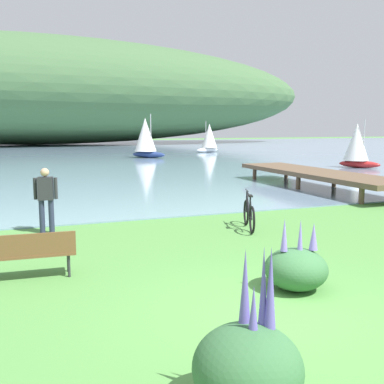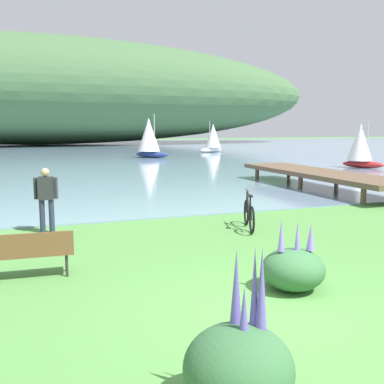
# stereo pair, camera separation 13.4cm
# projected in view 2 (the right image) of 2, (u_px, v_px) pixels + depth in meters

# --- Properties ---
(ground_plane) EXTENTS (200.00, 200.00, 0.00)m
(ground_plane) POSITION_uv_depth(u_px,v_px,m) (270.00, 314.00, 6.77)
(ground_plane) COLOR #518E42
(bay_water) EXTENTS (180.00, 80.00, 0.04)m
(bay_water) POSITION_uv_depth(u_px,v_px,m) (56.00, 152.00, 50.80)
(bay_water) COLOR #7A99B2
(bay_water) RESTS_ON ground
(distant_hillside) EXTENTS (92.48, 28.00, 16.51)m
(distant_hillside) POSITION_uv_depth(u_px,v_px,m) (38.00, 91.00, 70.10)
(distant_hillside) COLOR #42663D
(distant_hillside) RESTS_ON bay_water
(park_bench_near_camera) EXTENTS (1.82, 0.58, 0.88)m
(park_bench_near_camera) POSITION_uv_depth(u_px,v_px,m) (23.00, 251.00, 8.26)
(park_bench_near_camera) COLOR brown
(park_bench_near_camera) RESTS_ON ground
(bicycle_leaning_near_bench) EXTENTS (0.64, 1.69, 1.01)m
(bicycle_leaning_near_bench) POSITION_uv_depth(u_px,v_px,m) (249.00, 215.00, 12.36)
(bicycle_leaning_near_bench) COLOR black
(bicycle_leaning_near_bench) RESTS_ON ground
(person_at_shoreline) EXTENTS (0.60, 0.30, 1.71)m
(person_at_shoreline) POSITION_uv_depth(u_px,v_px,m) (46.00, 196.00, 11.86)
(person_at_shoreline) COLOR #282D47
(person_at_shoreline) RESTS_ON ground
(echium_bush_closest_to_camera) EXTENTS (1.08, 1.08, 1.25)m
(echium_bush_closest_to_camera) POSITION_uv_depth(u_px,v_px,m) (293.00, 268.00, 7.74)
(echium_bush_closest_to_camera) COLOR #386B3D
(echium_bush_closest_to_camera) RESTS_ON ground
(echium_bush_beside_closest) EXTENTS (1.09, 1.09, 1.63)m
(echium_bush_beside_closest) POSITION_uv_depth(u_px,v_px,m) (239.00, 366.00, 4.43)
(echium_bush_beside_closest) COLOR #386B3D
(echium_bush_beside_closest) RESTS_ON ground
(sailboat_nearest_to_shore) EXTENTS (2.30, 2.77, 3.24)m
(sailboat_nearest_to_shore) POSITION_uv_depth(u_px,v_px,m) (361.00, 145.00, 30.45)
(sailboat_nearest_to_shore) COLOR #B22323
(sailboat_nearest_to_shore) RESTS_ON bay_water
(sailboat_mid_bay) EXTENTS (2.97, 2.13, 3.36)m
(sailboat_mid_bay) POSITION_uv_depth(u_px,v_px,m) (213.00, 138.00, 49.31)
(sailboat_mid_bay) COLOR white
(sailboat_mid_bay) RESTS_ON bay_water
(sailboat_toward_hillside) EXTENTS (3.07, 3.10, 3.86)m
(sailboat_toward_hillside) POSITION_uv_depth(u_px,v_px,m) (149.00, 137.00, 40.54)
(sailboat_toward_hillside) COLOR navy
(sailboat_toward_hillside) RESTS_ON bay_water
(pier_dock) EXTENTS (2.40, 10.00, 0.80)m
(pier_dock) POSITION_uv_depth(u_px,v_px,m) (319.00, 174.00, 20.33)
(pier_dock) COLOR brown
(pier_dock) RESTS_ON ground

